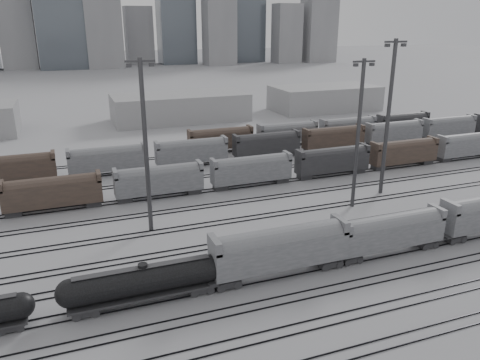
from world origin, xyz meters
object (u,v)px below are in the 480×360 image
object	(u,v)px
hopper_car_b	(391,230)
light_mast_c	(358,131)
hopper_car_a	(280,247)
tank_car_b	(144,281)

from	to	relation	value
hopper_car_b	light_mast_c	xyz separation A→B (m)	(4.82, 15.76, 9.21)
hopper_car_b	hopper_car_a	bearing A→B (deg)	180.00
tank_car_b	hopper_car_b	size ratio (longest dim) A/B	1.19
tank_car_b	hopper_car_b	bearing A→B (deg)	0.00
tank_car_b	light_mast_c	bearing A→B (deg)	23.32
hopper_car_a	light_mast_c	world-z (taller)	light_mast_c
hopper_car_a	hopper_car_b	size ratio (longest dim) A/B	1.12
light_mast_c	hopper_car_b	bearing A→B (deg)	-107.00
hopper_car_b	tank_car_b	bearing A→B (deg)	180.00
light_mast_c	hopper_car_a	bearing A→B (deg)	-142.56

